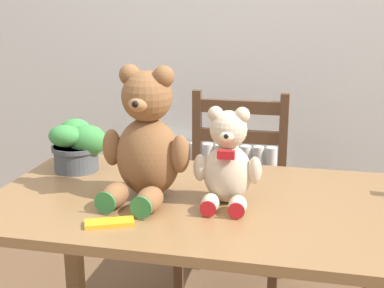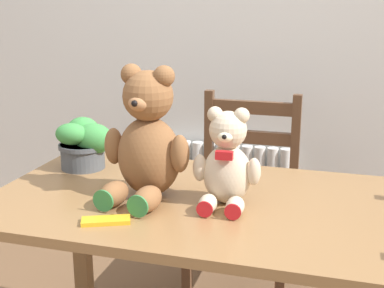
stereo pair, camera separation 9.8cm
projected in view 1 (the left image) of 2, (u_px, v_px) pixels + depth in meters
wall_back at (249, 7)px, 2.73m from camera, size 8.00×0.04×2.60m
radiator at (214, 200)px, 2.97m from camera, size 0.69×0.10×0.58m
dining_table at (195, 230)px, 1.70m from camera, size 1.29×0.77×0.74m
wooden_chair_behind at (234, 196)px, 2.47m from camera, size 0.45×0.41×0.93m
teddy_bear_left at (146, 142)px, 1.64m from camera, size 0.29×0.30×0.41m
teddy_bear_right at (227, 163)px, 1.60m from camera, size 0.21×0.21×0.30m
potted_plant at (78, 145)px, 1.92m from camera, size 0.21×0.19×0.18m
chocolate_bar at (109, 223)px, 1.47m from camera, size 0.14×0.10×0.01m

